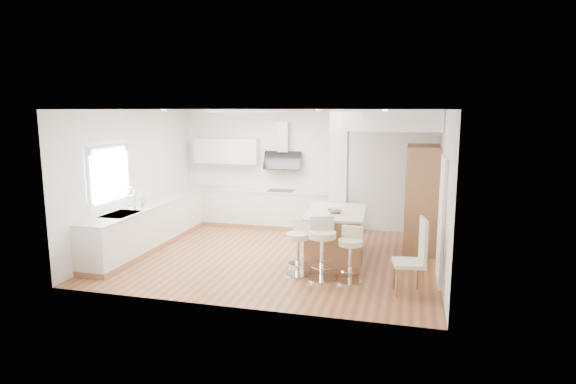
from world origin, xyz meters
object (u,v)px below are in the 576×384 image
(peninsula, at_px, (335,236))
(dining_chair, at_px, (416,254))
(bar_stool_c, at_px, (350,252))
(bar_stool_b, at_px, (322,245))
(bar_stool_a, at_px, (298,245))

(peninsula, distance_m, dining_chair, 1.92)
(bar_stool_c, xyz_separation_m, dining_chair, (1.03, -0.26, 0.12))
(bar_stool_b, bearing_deg, peninsula, 72.50)
(bar_stool_a, relative_size, bar_stool_b, 0.90)
(peninsula, height_order, bar_stool_b, bar_stool_b)
(bar_stool_a, bearing_deg, bar_stool_b, 3.18)
(peninsula, xyz_separation_m, dining_chair, (1.43, -1.27, 0.15))
(peninsula, xyz_separation_m, bar_stool_a, (-0.49, -0.89, 0.04))
(peninsula, bearing_deg, bar_stool_a, -123.04)
(peninsula, distance_m, bar_stool_a, 1.01)
(bar_stool_a, height_order, bar_stool_c, bar_stool_a)
(bar_stool_c, relative_size, dining_chair, 0.77)
(peninsula, height_order, dining_chair, dining_chair)
(bar_stool_a, height_order, dining_chair, dining_chair)
(bar_stool_c, bearing_deg, peninsula, 116.31)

